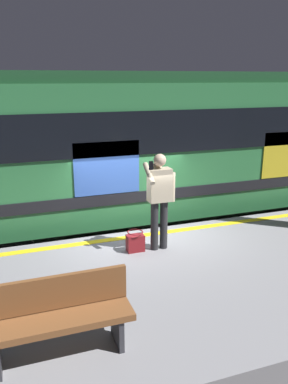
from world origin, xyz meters
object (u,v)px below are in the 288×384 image
at_px(passenger, 159,194).
at_px(bench, 58,315).
at_px(train_carriage, 177,140).
at_px(handbag, 135,242).

relative_size(passenger, bench, 1.07).
distance_m(train_carriage, bench, 6.53).
xyz_separation_m(passenger, bench, (2.10, 2.26, -0.55)).
bearing_deg(passenger, handbag, -3.83).
xyz_separation_m(train_carriage, passenger, (1.67, 2.98, -0.44)).
height_order(train_carriage, handbag, train_carriage).
distance_m(passenger, bench, 3.13).
distance_m(train_carriage, passenger, 3.45).
xyz_separation_m(passenger, handbag, (0.44, -0.03, -0.88)).
bearing_deg(handbag, passenger, 176.17).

